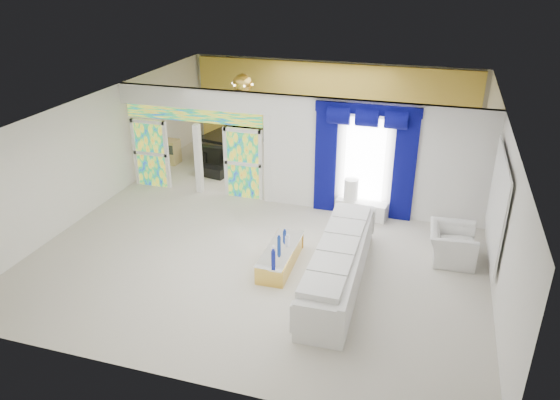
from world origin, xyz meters
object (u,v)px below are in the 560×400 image
(white_sofa, at_px, (339,265))
(coffee_table, at_px, (280,257))
(console_table, at_px, (361,209))
(armchair, at_px, (452,244))
(grand_piano, at_px, (230,146))

(white_sofa, height_order, coffee_table, white_sofa)
(console_table, relative_size, armchair, 1.14)
(white_sofa, relative_size, grand_piano, 2.41)
(armchair, height_order, grand_piano, grand_piano)
(coffee_table, distance_m, armchair, 3.82)
(white_sofa, bearing_deg, armchair, 35.26)
(white_sofa, distance_m, coffee_table, 1.40)
(armchair, bearing_deg, white_sofa, 124.42)
(grand_piano, bearing_deg, coffee_table, -46.91)
(coffee_table, relative_size, console_table, 1.38)
(console_table, xyz_separation_m, grand_piano, (-4.88, 3.06, 0.23))
(coffee_table, bearing_deg, white_sofa, -12.53)
(coffee_table, relative_size, armchair, 1.57)
(console_table, bearing_deg, grand_piano, 147.94)
(console_table, bearing_deg, coffee_table, -114.57)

